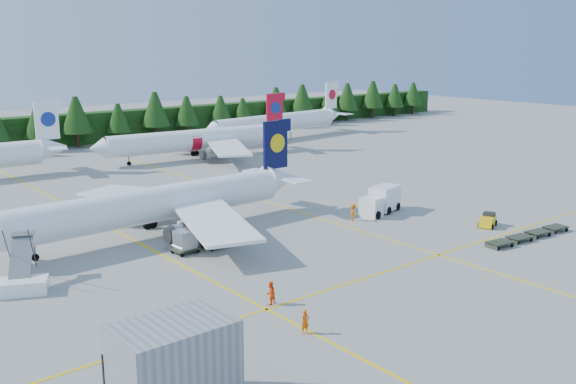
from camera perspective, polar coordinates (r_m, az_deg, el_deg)
ground at (r=60.86m, az=5.27°, el=-5.33°), size 320.00×320.00×0.00m
taxi_stripe_a at (r=69.42m, az=-14.96°, el=-3.41°), size 0.25×120.00×0.01m
taxi_stripe_b at (r=79.23m, az=-1.67°, el=-0.96°), size 0.25×120.00×0.01m
taxi_stripe_cross at (r=56.95m, az=9.50°, el=-6.75°), size 80.00×0.25×0.01m
treeline_hedge at (r=130.76m, az=-20.63°, el=5.07°), size 220.00×4.00×6.00m
terminal_building at (r=34.98m, az=-10.05°, el=-15.25°), size 6.00×4.00×5.20m
airliner_navy at (r=65.88m, az=-12.72°, el=-1.31°), size 36.26×29.82×10.54m
airliner_red at (r=110.65m, az=-8.70°, el=4.53°), size 35.82×29.36×10.42m
airliner_far_right at (r=131.72m, az=-1.42°, el=6.14°), size 37.78×7.92×11.00m
airstairs at (r=55.10m, az=-22.76°, el=-7.38°), size 5.21×6.55×3.86m
service_truck at (r=74.80m, az=8.17°, el=-0.76°), size 6.54×3.80×2.98m
baggage_tug at (r=72.05m, az=17.34°, el=-2.43°), size 2.86×2.21×1.36m
dolly_train at (r=68.88m, az=20.61°, el=-3.54°), size 11.85×2.42×0.14m
uld_pair at (r=61.27m, az=-7.82°, el=-4.06°), size 5.58×2.34×1.84m
crew_a at (r=43.99m, az=1.54°, el=-11.46°), size 0.63×0.42×1.70m
crew_b at (r=48.56m, az=-1.58°, el=-8.98°), size 0.98×0.83×1.78m
crew_c at (r=71.27m, az=5.81°, el=-1.82°), size 0.79×0.92×1.89m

